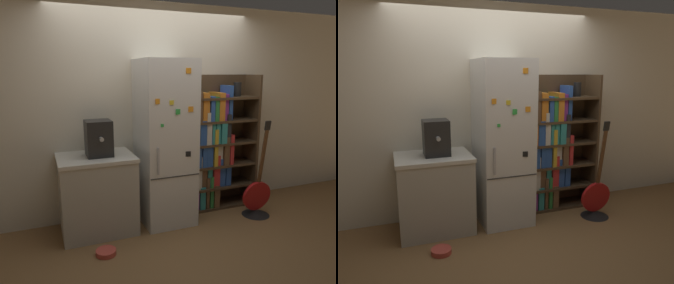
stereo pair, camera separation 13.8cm
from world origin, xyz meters
The scene contains 8 objects.
ground_plane centered at (0.00, 0.00, 0.00)m, with size 16.00×16.00×0.00m, color olive.
wall_back centered at (0.00, 0.47, 1.30)m, with size 8.00×0.05×2.60m.
refrigerator centered at (0.00, 0.12, 0.96)m, with size 0.60×0.68×1.93m.
bookshelf centered at (0.74, 0.28, 0.83)m, with size 0.94×0.38×1.75m.
kitchen_counter centered at (-0.81, 0.13, 0.44)m, with size 0.83×0.65×0.88m.
espresso_machine centered at (-0.77, 0.13, 1.08)m, with size 0.28×0.33×0.39m.
guitar centered at (1.12, -0.20, 0.17)m, with size 0.39×0.35×1.23m.
pet_bowl centered at (-0.84, -0.42, 0.03)m, with size 0.20×0.20×0.05m.
Camera 1 is at (-1.37, -3.39, 1.79)m, focal length 35.00 mm.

